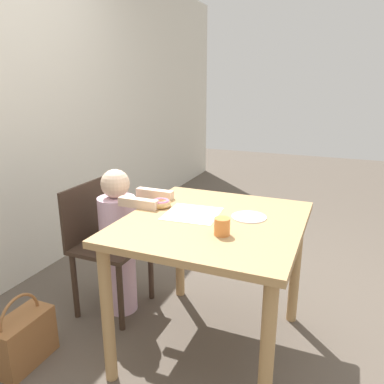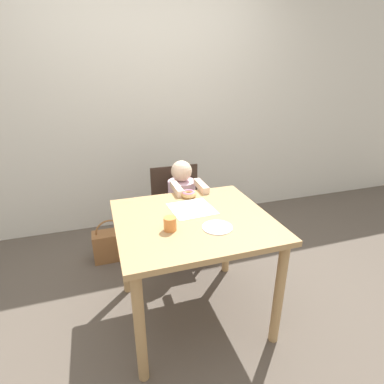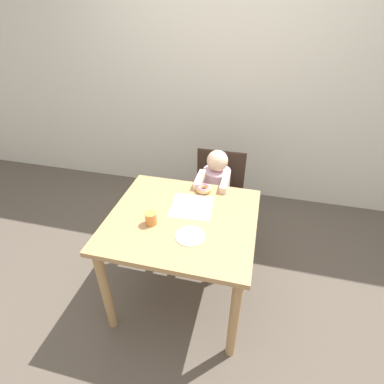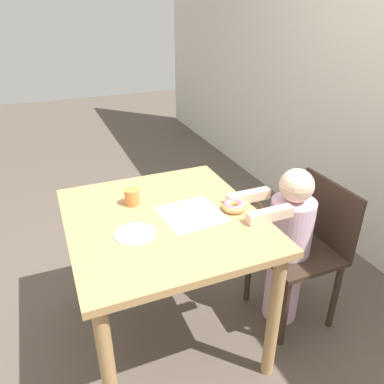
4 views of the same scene
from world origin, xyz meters
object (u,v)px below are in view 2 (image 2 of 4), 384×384
Objects in this scene: chair at (179,210)px; donut at (188,194)px; child_figure at (182,212)px; cup at (170,224)px; handbag at (111,245)px.

chair is 7.21× the size of donut.
chair is at bearing 90.00° from child_figure.
child_figure is at bearing 69.11° from cup.
handbag is 1.21m from cup.
child_figure is 2.36× the size of handbag.
chair is 0.55m from donut.
donut is 1.42× the size of cup.
child_figure is at bearing 82.41° from donut.
donut is at bearing -95.62° from chair.
child_figure reaches higher than chair.
child_figure is at bearing -90.00° from chair.
chair reaches higher than donut.
child_figure reaches higher than cup.
cup reaches higher than chair.
donut is 0.50m from cup.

